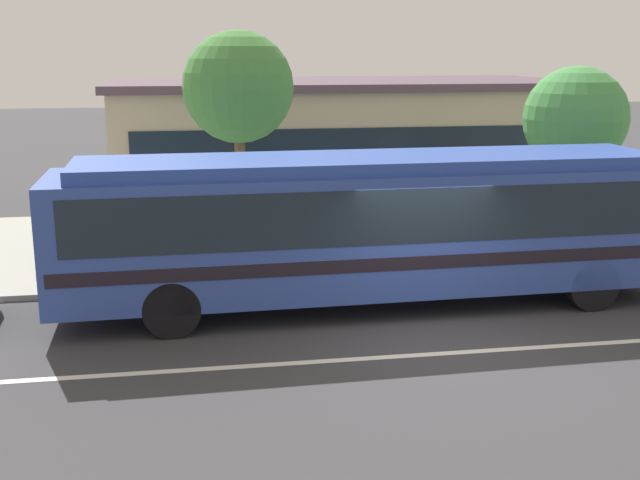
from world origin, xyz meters
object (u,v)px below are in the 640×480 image
at_px(pedestrian_walking_along_curb, 480,213).
at_px(street_tree_mid_block, 575,119).
at_px(pedestrian_standing_by_tree, 533,217).
at_px(street_tree_near_stop, 238,88).
at_px(transit_bus, 372,220).
at_px(pedestrian_waiting_near_sign, 294,225).

distance_m(pedestrian_walking_along_curb, street_tree_mid_block, 3.32).
bearing_deg(pedestrian_standing_by_tree, street_tree_mid_block, 41.28).
xyz_separation_m(pedestrian_walking_along_curb, street_tree_near_stop, (-5.55, 1.54, 2.90)).
xyz_separation_m(transit_bus, pedestrian_waiting_near_sign, (-1.18, 2.42, -0.58)).
height_order(transit_bus, pedestrian_waiting_near_sign, transit_bus).
relative_size(transit_bus, street_tree_mid_block, 2.74).
xyz_separation_m(transit_bus, pedestrian_walking_along_curb, (3.39, 3.17, -0.62)).
bearing_deg(street_tree_mid_block, transit_bus, -148.18).
xyz_separation_m(transit_bus, street_tree_mid_block, (5.88, 3.65, 1.51)).
relative_size(pedestrian_walking_along_curb, pedestrian_standing_by_tree, 0.94).
height_order(pedestrian_walking_along_curb, street_tree_mid_block, street_tree_mid_block).
relative_size(street_tree_near_stop, street_tree_mid_block, 1.19).
distance_m(pedestrian_walking_along_curb, street_tree_near_stop, 6.45).
bearing_deg(street_tree_mid_block, pedestrian_waiting_near_sign, -170.08).
distance_m(street_tree_near_stop, street_tree_mid_block, 8.15).
xyz_separation_m(pedestrian_waiting_near_sign, street_tree_near_stop, (-0.99, 2.29, 2.86)).
height_order(transit_bus, pedestrian_walking_along_curb, transit_bus).
bearing_deg(street_tree_mid_block, pedestrian_standing_by_tree, -138.72).
height_order(pedestrian_waiting_near_sign, street_tree_mid_block, street_tree_mid_block).
relative_size(pedestrian_waiting_near_sign, street_tree_near_stop, 0.33).
bearing_deg(pedestrian_waiting_near_sign, street_tree_near_stop, 113.43).
bearing_deg(pedestrian_waiting_near_sign, pedestrian_walking_along_curb, 9.34).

